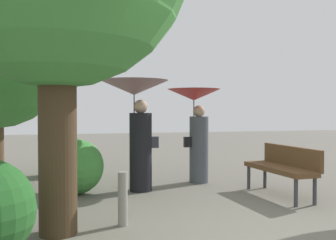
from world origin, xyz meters
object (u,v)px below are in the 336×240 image
object	(u,v)px
person_left	(137,111)
park_bench	(283,166)
path_marker_post	(123,199)
person_right	(196,118)

from	to	relation	value
person_left	park_bench	bearing A→B (deg)	-120.26
park_bench	path_marker_post	world-z (taller)	park_bench
person_left	person_right	world-z (taller)	person_left
path_marker_post	person_left	bearing A→B (deg)	75.36
person_right	path_marker_post	size ratio (longest dim) A/B	2.76
person_left	person_right	bearing A→B (deg)	-75.92
person_left	person_right	size ratio (longest dim) A/B	1.06
path_marker_post	person_right	bearing A→B (deg)	53.92
person_left	park_bench	distance (m)	2.67
person_right	park_bench	xyz separation A→B (m)	(1.03, -1.48, -0.76)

